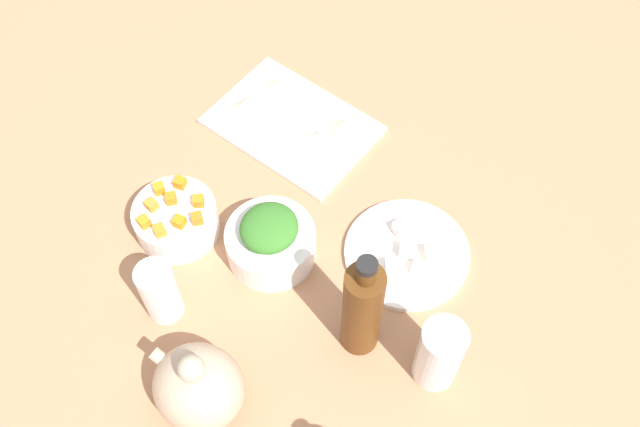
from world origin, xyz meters
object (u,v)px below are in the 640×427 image
object	(u,v)px
cutting_board	(292,125)
bowl_carrots	(176,220)
plate_tofu	(407,254)
bowl_greens	(271,244)
teapot	(199,387)
drinking_glass_1	(439,354)
bottle_1	(362,309)
drinking_glass_0	(160,292)

from	to	relation	value
cutting_board	bowl_carrots	world-z (taller)	bowl_carrots
plate_tofu	bowl_greens	distance (cm)	23.50
teapot	drinking_glass_1	world-z (taller)	teapot
cutting_board	bottle_1	distance (cm)	46.50
plate_tofu	bowl_greens	size ratio (longest dim) A/B	1.41
bowl_greens	bowl_carrots	distance (cm)	17.33
plate_tofu	bottle_1	size ratio (longest dim) A/B	0.85
bottle_1	drinking_glass_0	world-z (taller)	bottle_1
drinking_glass_0	bowl_greens	bearing A→B (deg)	-115.27
drinking_glass_0	teapot	bearing A→B (deg)	148.90
bottle_1	drinking_glass_0	distance (cm)	32.55
teapot	drinking_glass_1	bearing A→B (deg)	-139.08
bowl_carrots	teapot	distance (cm)	32.06
drinking_glass_1	drinking_glass_0	bearing A→B (deg)	19.17
teapot	plate_tofu	bearing A→B (deg)	-108.79
bottle_1	bowl_carrots	bearing A→B (deg)	-0.23
cutting_board	bottle_1	bearing A→B (deg)	138.11
bowl_carrots	bowl_greens	bearing A→B (deg)	-163.17
cutting_board	bowl_carrots	distance (cm)	30.43
cutting_board	teapot	world-z (taller)	teapot
cutting_board	plate_tofu	distance (cm)	35.00
drinking_glass_0	plate_tofu	bearing A→B (deg)	-132.86
bottle_1	drinking_glass_0	size ratio (longest dim) A/B	2.02
teapot	drinking_glass_0	xyz separation A→B (cm)	(14.91, -8.99, -0.29)
cutting_board	drinking_glass_0	distance (cm)	43.84
drinking_glass_1	plate_tofu	bearing A→B (deg)	-48.97
teapot	drinking_glass_0	distance (cm)	17.41
cutting_board	bowl_greens	world-z (taller)	bowl_greens
bowl_carrots	teapot	world-z (taller)	teapot
bowl_greens	drinking_glass_0	world-z (taller)	drinking_glass_0
plate_tofu	bowl_carrots	xyz separation A→B (cm)	(36.38, 17.42, 2.50)
plate_tofu	drinking_glass_0	distance (cm)	42.10
cutting_board	drinking_glass_0	xyz separation A→B (cm)	(-4.25, 43.24, 5.79)
teapot	bottle_1	xyz separation A→B (cm)	(-14.55, -22.00, 4.45)
bowl_carrots	bottle_1	xyz separation A→B (cm)	(-37.47, 0.15, 7.93)
teapot	drinking_glass_0	bearing A→B (deg)	-31.10
plate_tofu	teapot	bearing A→B (deg)	71.21
plate_tofu	drinking_glass_1	xyz separation A→B (cm)	(-13.84, 15.90, 6.54)
teapot	cutting_board	bearing A→B (deg)	-69.85
bowl_greens	drinking_glass_1	bearing A→B (deg)	174.06
cutting_board	bowl_carrots	bearing A→B (deg)	82.89
bowl_greens	bottle_1	bearing A→B (deg)	166.10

